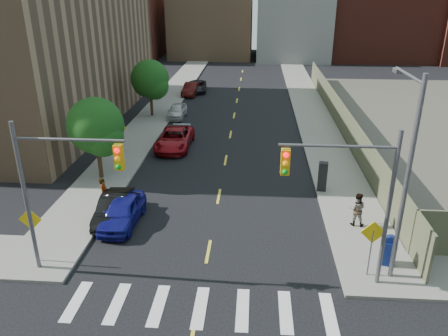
% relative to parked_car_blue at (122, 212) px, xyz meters
% --- Properties ---
extents(sidewalk_nw, '(3.50, 73.00, 0.15)m').
position_rel_parked_car_blue_xyz_m(sidewalk_nw, '(-2.88, 31.18, -0.66)').
color(sidewalk_nw, gray).
rests_on(sidewalk_nw, ground).
extents(sidewalk_ne, '(3.50, 73.00, 0.15)m').
position_rel_parked_car_blue_xyz_m(sidewalk_ne, '(12.62, 31.18, -0.66)').
color(sidewalk_ne, gray).
rests_on(sidewalk_ne, ground).
extents(fence_north, '(0.12, 44.00, 2.50)m').
position_rel_parked_car_blue_xyz_m(fence_north, '(14.47, 17.68, 0.52)').
color(fence_north, '#616446').
rests_on(fence_north, ground).
extents(bg_bldg_west, '(14.00, 18.00, 12.00)m').
position_rel_parked_car_blue_xyz_m(bg_bldg_west, '(-17.13, 59.68, 5.27)').
color(bg_bldg_west, '#592319').
rests_on(bg_bldg_west, ground).
extents(bg_bldg_midwest, '(14.00, 16.00, 15.00)m').
position_rel_parked_car_blue_xyz_m(bg_bldg_midwest, '(-1.13, 61.68, 6.77)').
color(bg_bldg_midwest, '#8C6B4C').
rests_on(bg_bldg_midwest, ground).
extents(bg_bldg_center, '(12.00, 16.00, 10.00)m').
position_rel_parked_car_blue_xyz_m(bg_bldg_center, '(12.87, 59.68, 4.27)').
color(bg_bldg_center, gray).
rests_on(bg_bldg_center, ground).
extents(bg_bldg_east, '(18.00, 18.00, 16.00)m').
position_rel_parked_car_blue_xyz_m(bg_bldg_east, '(26.87, 61.68, 7.27)').
color(bg_bldg_east, '#592319').
rests_on(bg_bldg_east, ground).
extents(signal_nw, '(4.59, 0.30, 7.00)m').
position_rel_parked_car_blue_xyz_m(signal_nw, '(-1.12, -4.32, 3.80)').
color(signal_nw, '#59595E').
rests_on(signal_nw, ground).
extents(signal_ne, '(4.59, 0.30, 7.00)m').
position_rel_parked_car_blue_xyz_m(signal_ne, '(10.85, -4.32, 3.80)').
color(signal_ne, '#59595E').
rests_on(signal_ne, ground).
extents(streetlight_ne, '(0.25, 3.70, 9.00)m').
position_rel_parked_car_blue_xyz_m(streetlight_ne, '(13.07, -3.42, 4.49)').
color(streetlight_ne, '#59595E').
rests_on(streetlight_ne, ground).
extents(warn_sign_nw, '(1.06, 0.06, 2.83)m').
position_rel_parked_car_blue_xyz_m(warn_sign_nw, '(-2.93, -3.82, 1.26)').
color(warn_sign_nw, '#59595E').
rests_on(warn_sign_nw, ground).
extents(warn_sign_ne, '(1.06, 0.06, 2.83)m').
position_rel_parked_car_blue_xyz_m(warn_sign_ne, '(12.07, -3.82, 1.26)').
color(warn_sign_ne, '#59595E').
rests_on(warn_sign_ne, ground).
extents(warn_sign_midwest, '(1.06, 0.06, 2.83)m').
position_rel_parked_car_blue_xyz_m(warn_sign_midwest, '(-2.93, 9.68, 1.26)').
color(warn_sign_midwest, '#59595E').
rests_on(warn_sign_midwest, ground).
extents(tree_west_near, '(3.66, 3.64, 5.52)m').
position_rel_parked_car_blue_xyz_m(tree_west_near, '(-3.13, 5.72, 2.75)').
color(tree_west_near, '#332114').
rests_on(tree_west_near, ground).
extents(tree_west_far, '(3.66, 3.64, 5.52)m').
position_rel_parked_car_blue_xyz_m(tree_west_far, '(-3.13, 20.72, 2.75)').
color(tree_west_far, '#332114').
rests_on(tree_west_far, ground).
extents(parked_car_blue, '(1.89, 4.35, 1.46)m').
position_rel_parked_car_blue_xyz_m(parked_car_blue, '(0.00, 0.00, 0.00)').
color(parked_car_blue, navy).
rests_on(parked_car_blue, ground).
extents(parked_car_black, '(1.60, 4.20, 1.37)m').
position_rel_parked_car_blue_xyz_m(parked_car_black, '(-0.63, 0.49, -0.05)').
color(parked_car_black, black).
rests_on(parked_car_black, ground).
extents(parked_car_red, '(2.59, 5.50, 1.52)m').
position_rel_parked_car_blue_xyz_m(parked_car_red, '(0.67, 12.01, 0.03)').
color(parked_car_red, maroon).
rests_on(parked_car_red, ground).
extents(parked_car_silver, '(2.03, 4.34, 1.23)m').
position_rel_parked_car_blue_xyz_m(parked_car_silver, '(0.67, 12.73, -0.12)').
color(parked_car_silver, '#B2B4BA').
rests_on(parked_car_silver, ground).
extents(parked_car_white, '(1.66, 3.96, 1.34)m').
position_rel_parked_car_blue_xyz_m(parked_car_white, '(-0.63, 20.48, -0.06)').
color(parked_car_white, silver).
rests_on(parked_car_white, ground).
extents(parked_car_maroon, '(1.76, 4.38, 1.41)m').
position_rel_parked_car_blue_xyz_m(parked_car_maroon, '(-0.63, 29.97, -0.02)').
color(parked_car_maroon, '#420F0D').
rests_on(parked_car_maroon, ground).
extents(parked_car_grey, '(2.53, 4.78, 1.28)m').
position_rel_parked_car_blue_xyz_m(parked_car_grey, '(-0.13, 31.88, -0.09)').
color(parked_car_grey, black).
rests_on(parked_car_grey, ground).
extents(mailbox, '(0.70, 0.59, 1.49)m').
position_rel_parked_car_blue_xyz_m(mailbox, '(13.17, -2.94, 0.14)').
color(mailbox, '#0D1A51').
rests_on(mailbox, sidewalk_ne).
extents(payphone, '(0.61, 0.53, 1.85)m').
position_rel_parked_car_blue_xyz_m(payphone, '(11.19, 4.73, 0.34)').
color(payphone, black).
rests_on(payphone, sidewalk_ne).
extents(pedestrian_west, '(0.48, 0.70, 1.85)m').
position_rel_parked_car_blue_xyz_m(pedestrian_west, '(-1.43, 1.39, 0.35)').
color(pedestrian_west, gray).
rests_on(pedestrian_west, sidewalk_nw).
extents(pedestrian_east, '(1.02, 0.87, 1.84)m').
position_rel_parked_car_blue_xyz_m(pedestrian_east, '(12.42, 0.56, 0.34)').
color(pedestrian_east, gray).
rests_on(pedestrian_east, sidewalk_ne).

